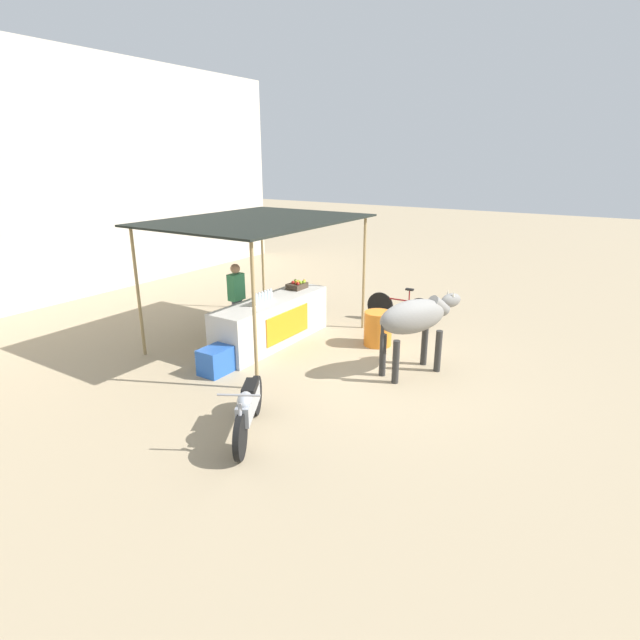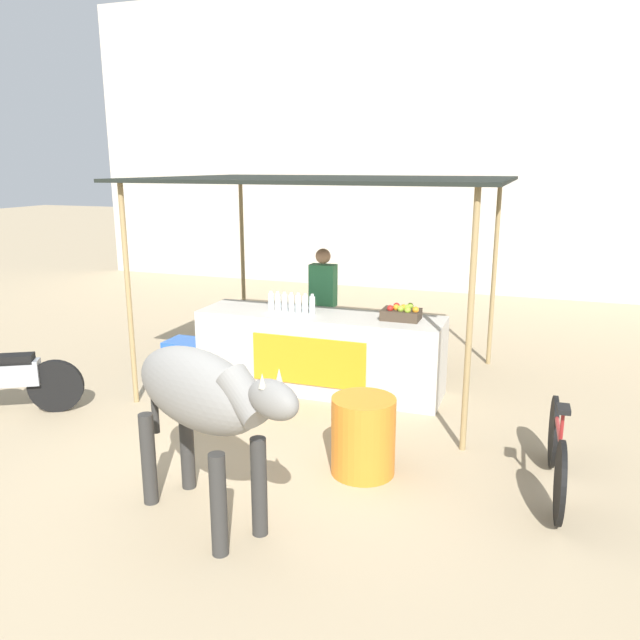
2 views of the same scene
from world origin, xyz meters
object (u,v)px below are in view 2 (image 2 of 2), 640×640
object	(u,v)px
stall_counter	(320,352)
cooler_box	(190,358)
fruit_crate	(401,313)
bicycle_leaning	(557,453)
cow	(202,397)
vendor_behind_counter	(323,308)
water_barrel	(363,436)

from	to	relation	value
stall_counter	cooler_box	bearing A→B (deg)	-176.87
stall_counter	fruit_crate	xyz separation A→B (m)	(0.99, 0.05, 0.56)
stall_counter	bicycle_leaning	world-z (taller)	stall_counter
cooler_box	bicycle_leaning	bearing A→B (deg)	-19.42
cow	bicycle_leaning	size ratio (longest dim) A/B	1.08
fruit_crate	bicycle_leaning	size ratio (longest dim) A/B	0.27
cow	bicycle_leaning	world-z (taller)	cow
stall_counter	fruit_crate	size ratio (longest dim) A/B	6.82
vendor_behind_counter	bicycle_leaning	xyz separation A→B (m)	(2.94, -2.44, -0.50)
fruit_crate	water_barrel	xyz separation A→B (m)	(0.10, -1.96, -0.68)
fruit_crate	cow	bearing A→B (deg)	-104.81
cooler_box	bicycle_leaning	xyz separation A→B (m)	(4.50, -1.59, 0.11)
water_barrel	bicycle_leaning	size ratio (longest dim) A/B	0.43
cooler_box	cow	xyz separation A→B (m)	(1.94, -2.99, 0.79)
cooler_box	water_barrel	world-z (taller)	water_barrel
bicycle_leaning	fruit_crate	bearing A→B (deg)	135.01
vendor_behind_counter	bicycle_leaning	distance (m)	3.85
stall_counter	fruit_crate	world-z (taller)	fruit_crate
stall_counter	vendor_behind_counter	distance (m)	0.87
cooler_box	water_barrel	xyz separation A→B (m)	(2.87, -1.82, 0.12)
stall_counter	cooler_box	size ratio (longest dim) A/B	5.00
cow	bicycle_leaning	bearing A→B (deg)	28.71
fruit_crate	bicycle_leaning	bearing A→B (deg)	-44.99
vendor_behind_counter	cow	size ratio (longest dim) A/B	0.92
vendor_behind_counter	bicycle_leaning	size ratio (longest dim) A/B	0.99
water_barrel	stall_counter	bearing A→B (deg)	119.72
stall_counter	bicycle_leaning	size ratio (longest dim) A/B	1.81
fruit_crate	vendor_behind_counter	world-z (taller)	vendor_behind_counter
stall_counter	water_barrel	distance (m)	2.21
water_barrel	cow	world-z (taller)	cow
fruit_crate	water_barrel	distance (m)	2.08
fruit_crate	cooler_box	world-z (taller)	fruit_crate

